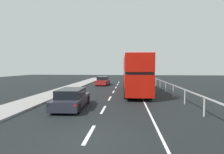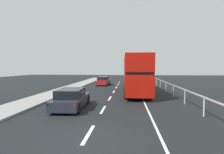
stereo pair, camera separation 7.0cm
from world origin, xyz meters
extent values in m
cube|color=black|center=(0.00, 0.00, -0.05)|extent=(74.03, 120.00, 0.10)
cube|color=silver|center=(0.00, 0.46, 0.00)|extent=(0.16, 2.23, 0.01)
cube|color=silver|center=(0.00, 4.90, 0.00)|extent=(0.16, 2.23, 0.01)
cube|color=silver|center=(0.00, 9.35, 0.00)|extent=(0.16, 2.23, 0.01)
cube|color=silver|center=(0.00, 13.80, 0.00)|extent=(0.16, 2.23, 0.01)
cube|color=silver|center=(0.00, 18.24, 0.00)|extent=(0.16, 2.23, 0.01)
cube|color=silver|center=(0.00, 22.69, 0.00)|extent=(0.16, 2.23, 0.01)
cube|color=silver|center=(0.00, 27.14, 0.00)|extent=(0.16, 2.23, 0.01)
cube|color=silver|center=(3.07, 9.00, 0.00)|extent=(0.12, 46.00, 0.01)
cube|color=#B6B8B5|center=(6.20, 9.00, 1.15)|extent=(0.08, 42.00, 0.08)
cylinder|color=#B6B8B5|center=(6.20, 3.75, 0.57)|extent=(0.10, 0.10, 1.15)
cylinder|color=#B6B8B5|center=(6.20, 7.25, 0.57)|extent=(0.10, 0.10, 1.15)
cylinder|color=#B6B8B5|center=(6.20, 10.75, 0.57)|extent=(0.10, 0.10, 1.15)
cylinder|color=#B6B8B5|center=(6.20, 14.25, 0.57)|extent=(0.10, 0.10, 1.15)
cylinder|color=#B6B8B5|center=(6.20, 17.75, 0.57)|extent=(0.10, 0.10, 1.15)
cylinder|color=#B6B8B5|center=(6.20, 21.25, 0.57)|extent=(0.10, 0.10, 1.15)
cylinder|color=#B6B8B5|center=(6.20, 24.75, 0.57)|extent=(0.10, 0.10, 1.15)
cylinder|color=#B6B8B5|center=(6.20, 28.25, 0.57)|extent=(0.10, 0.10, 1.15)
cube|color=red|center=(2.51, 13.12, 1.32)|extent=(2.82, 11.17, 1.94)
cube|color=black|center=(2.51, 13.12, 2.41)|extent=(2.83, 10.72, 0.24)
cube|color=red|center=(2.51, 13.12, 3.34)|extent=(2.82, 11.17, 1.61)
cube|color=silver|center=(2.51, 13.12, 4.19)|extent=(2.76, 10.94, 0.10)
cube|color=black|center=(2.33, 18.64, 1.42)|extent=(2.21, 0.11, 1.36)
cube|color=yellow|center=(2.33, 18.64, 3.74)|extent=(1.48, 0.09, 0.28)
cylinder|color=black|center=(1.24, 17.23, 0.50)|extent=(0.31, 1.01, 1.00)
cylinder|color=black|center=(3.50, 17.30, 0.50)|extent=(0.31, 1.01, 1.00)
cylinder|color=black|center=(1.51, 9.14, 0.50)|extent=(0.31, 1.01, 1.00)
cylinder|color=black|center=(3.76, 9.21, 0.50)|extent=(0.31, 1.01, 1.00)
cube|color=#252631|center=(-2.34, 5.28, 0.50)|extent=(2.03, 4.58, 0.64)
cube|color=black|center=(-2.34, 5.05, 1.11)|extent=(1.73, 2.54, 0.58)
cube|color=red|center=(-3.08, 3.03, 0.66)|extent=(0.16, 0.07, 0.12)
cube|color=red|center=(-1.43, 3.09, 0.66)|extent=(0.16, 0.07, 0.12)
cylinder|color=black|center=(-3.25, 6.80, 0.32)|extent=(0.23, 0.65, 0.64)
cylinder|color=black|center=(-1.56, 6.87, 0.32)|extent=(0.23, 0.65, 0.64)
cylinder|color=black|center=(-3.13, 3.69, 0.32)|extent=(0.23, 0.65, 0.64)
cylinder|color=black|center=(-1.44, 3.76, 0.32)|extent=(0.23, 0.65, 0.64)
cube|color=maroon|center=(-2.37, 21.67, 0.52)|extent=(1.94, 4.53, 0.68)
cube|color=black|center=(-2.38, 21.45, 1.14)|extent=(1.64, 2.52, 0.56)
cube|color=red|center=(-3.24, 19.51, 0.69)|extent=(0.16, 0.07, 0.12)
cube|color=red|center=(-1.69, 19.44, 0.69)|extent=(0.16, 0.07, 0.12)
cylinder|color=black|center=(-3.09, 23.24, 0.32)|extent=(0.23, 0.65, 0.64)
cylinder|color=black|center=(-1.51, 23.17, 0.32)|extent=(0.23, 0.65, 0.64)
cylinder|color=black|center=(-3.23, 20.18, 0.32)|extent=(0.23, 0.65, 0.64)
cylinder|color=black|center=(-1.64, 20.11, 0.32)|extent=(0.23, 0.65, 0.64)
camera|label=1|loc=(1.64, -6.89, 2.92)|focal=27.93mm
camera|label=2|loc=(1.71, -6.89, 2.92)|focal=27.93mm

